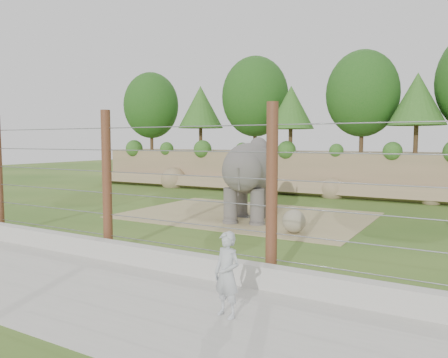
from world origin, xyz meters
The scene contains 10 objects.
ground centered at (0.00, 0.00, 0.00)m, with size 90.00×90.00×0.00m, color #2D561A.
back_embankment centered at (0.59, 12.68, 3.97)m, with size 30.00×5.52×8.77m.
dirt_patch centered at (0.50, 3.00, 0.01)m, with size 10.00×7.00×0.02m, color tan.
drain_grate centered at (0.43, 2.59, 0.04)m, with size 1.00×0.60×0.03m, color #262628.
elephant centered at (1.14, 2.00, 1.61)m, with size 1.70×3.97×3.22m, color #57514E, non-canonical shape.
stone_ball centered at (3.60, 0.55, 0.42)m, with size 0.80×0.80×0.80m, color gray.
retaining_wall centered at (0.00, -5.00, 0.25)m, with size 26.00×0.35×0.50m, color #B6B5AB.
walkway centered at (0.00, -7.00, 0.01)m, with size 26.00×4.00×0.01m, color #B6B5AB.
barrier_fence centered at (0.00, -4.50, 2.00)m, with size 20.26×0.26×4.00m.
zookeeper centered at (5.14, -6.74, 0.78)m, with size 0.56×0.37×1.54m, color #B4B8BE.
Camera 1 is at (8.90, -13.32, 3.15)m, focal length 35.00 mm.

